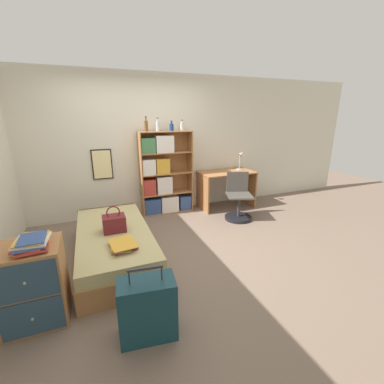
{
  "coord_description": "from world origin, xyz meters",
  "views": [
    {
      "loc": [
        -0.81,
        -3.23,
        1.87
      ],
      "look_at": [
        0.56,
        0.19,
        0.75
      ],
      "focal_mm": 24.0,
      "sensor_mm": 36.0,
      "label": 1
    }
  ],
  "objects_px": {
    "book_stack_on_bed": "(123,245)",
    "desk_lamp": "(241,157)",
    "suitcase": "(148,309)",
    "magazine_pile_on_dresser": "(32,243)",
    "bed": "(115,244)",
    "dresser": "(34,284)",
    "handbag": "(114,223)",
    "bottle_brown": "(158,126)",
    "bookcase": "(162,178)",
    "desk_chair": "(238,204)",
    "bottle_green": "(146,126)",
    "bottle_clear": "(172,127)",
    "bottle_blue": "(182,126)",
    "desk": "(226,183)"
  },
  "relations": [
    {
      "from": "bed",
      "to": "bottle_brown",
      "type": "bearing_deg",
      "value": 54.57
    },
    {
      "from": "suitcase",
      "to": "bottle_green",
      "type": "bearing_deg",
      "value": 76.76
    },
    {
      "from": "bookcase",
      "to": "desk",
      "type": "relative_size",
      "value": 1.42
    },
    {
      "from": "suitcase",
      "to": "magazine_pile_on_dresser",
      "type": "relative_size",
      "value": 1.83
    },
    {
      "from": "dresser",
      "to": "bookcase",
      "type": "bearing_deg",
      "value": 50.74
    },
    {
      "from": "handbag",
      "to": "dresser",
      "type": "distance_m",
      "value": 1.14
    },
    {
      "from": "suitcase",
      "to": "desk_chair",
      "type": "height_order",
      "value": "desk_chair"
    },
    {
      "from": "handbag",
      "to": "bottle_clear",
      "type": "relative_size",
      "value": 1.86
    },
    {
      "from": "bottle_brown",
      "to": "bottle_clear",
      "type": "bearing_deg",
      "value": -7.88
    },
    {
      "from": "bottle_green",
      "to": "bottle_brown",
      "type": "distance_m",
      "value": 0.24
    },
    {
      "from": "bottle_blue",
      "to": "desk_chair",
      "type": "height_order",
      "value": "bottle_blue"
    },
    {
      "from": "bed",
      "to": "bookcase",
      "type": "xyz_separation_m",
      "value": [
        1.06,
        1.4,
        0.5
      ]
    },
    {
      "from": "suitcase",
      "to": "desk_lamp",
      "type": "xyz_separation_m",
      "value": [
        2.6,
        2.73,
        0.75
      ]
    },
    {
      "from": "bottle_green",
      "to": "suitcase",
      "type": "bearing_deg",
      "value": -103.24
    },
    {
      "from": "bookcase",
      "to": "desk_chair",
      "type": "bearing_deg",
      "value": -33.81
    },
    {
      "from": "book_stack_on_bed",
      "to": "bottle_clear",
      "type": "height_order",
      "value": "bottle_clear"
    },
    {
      "from": "bottle_clear",
      "to": "bottle_green",
      "type": "bearing_deg",
      "value": -175.68
    },
    {
      "from": "bottle_blue",
      "to": "desk_lamp",
      "type": "distance_m",
      "value": 1.41
    },
    {
      "from": "magazine_pile_on_dresser",
      "to": "bookcase",
      "type": "distance_m",
      "value": 2.9
    },
    {
      "from": "bed",
      "to": "bookcase",
      "type": "relative_size",
      "value": 1.23
    },
    {
      "from": "desk_lamp",
      "to": "desk_chair",
      "type": "bearing_deg",
      "value": -123.05
    },
    {
      "from": "desk_lamp",
      "to": "book_stack_on_bed",
      "type": "bearing_deg",
      "value": -145.52
    },
    {
      "from": "bed",
      "to": "handbag",
      "type": "xyz_separation_m",
      "value": [
        0.02,
        -0.06,
        0.32
      ]
    },
    {
      "from": "bottle_green",
      "to": "desk",
      "type": "relative_size",
      "value": 0.23
    },
    {
      "from": "handbag",
      "to": "bottle_brown",
      "type": "xyz_separation_m",
      "value": [
        1.01,
        1.5,
        1.14
      ]
    },
    {
      "from": "handbag",
      "to": "bottle_green",
      "type": "height_order",
      "value": "bottle_green"
    },
    {
      "from": "desk_chair",
      "to": "desk",
      "type": "bearing_deg",
      "value": 80.89
    },
    {
      "from": "book_stack_on_bed",
      "to": "desk_lamp",
      "type": "distance_m",
      "value": 3.3
    },
    {
      "from": "dresser",
      "to": "desk_lamp",
      "type": "xyz_separation_m",
      "value": [
        3.52,
        2.15,
        0.65
      ]
    },
    {
      "from": "handbag",
      "to": "desk_chair",
      "type": "bearing_deg",
      "value": 15.98
    },
    {
      "from": "book_stack_on_bed",
      "to": "bottle_blue",
      "type": "bearing_deg",
      "value": 53.95
    },
    {
      "from": "bottle_clear",
      "to": "bottle_blue",
      "type": "xyz_separation_m",
      "value": [
        0.21,
        0.01,
        0.0
      ]
    },
    {
      "from": "desk",
      "to": "suitcase",
      "type": "bearing_deg",
      "value": -130.06
    },
    {
      "from": "desk",
      "to": "desk_chair",
      "type": "bearing_deg",
      "value": -99.11
    },
    {
      "from": "magazine_pile_on_dresser",
      "to": "bed",
      "type": "bearing_deg",
      "value": 50.43
    },
    {
      "from": "handbag",
      "to": "magazine_pile_on_dresser",
      "type": "xyz_separation_m",
      "value": [
        -0.75,
        -0.82,
        0.27
      ]
    },
    {
      "from": "bed",
      "to": "dresser",
      "type": "distance_m",
      "value": 1.17
    },
    {
      "from": "handbag",
      "to": "bottle_blue",
      "type": "height_order",
      "value": "bottle_blue"
    },
    {
      "from": "dresser",
      "to": "magazine_pile_on_dresser",
      "type": "xyz_separation_m",
      "value": [
        0.05,
        -0.03,
        0.42
      ]
    },
    {
      "from": "bed",
      "to": "desk_lamp",
      "type": "bearing_deg",
      "value": 25.35
    },
    {
      "from": "bottle_green",
      "to": "desk_lamp",
      "type": "height_order",
      "value": "bottle_green"
    },
    {
      "from": "bed",
      "to": "suitcase",
      "type": "height_order",
      "value": "suitcase"
    },
    {
      "from": "suitcase",
      "to": "desk_lamp",
      "type": "bearing_deg",
      "value": 46.37
    },
    {
      "from": "bookcase",
      "to": "bottle_green",
      "type": "distance_m",
      "value": 1.01
    },
    {
      "from": "bottle_green",
      "to": "bed",
      "type": "bearing_deg",
      "value": -120.19
    },
    {
      "from": "handbag",
      "to": "bottle_green",
      "type": "xyz_separation_m",
      "value": [
        0.78,
        1.43,
        1.15
      ]
    },
    {
      "from": "bottle_brown",
      "to": "desk_lamp",
      "type": "height_order",
      "value": "bottle_brown"
    },
    {
      "from": "desk",
      "to": "bottle_clear",
      "type": "bearing_deg",
      "value": 171.13
    },
    {
      "from": "desk_chair",
      "to": "bottle_brown",
      "type": "bearing_deg",
      "value": 145.57
    },
    {
      "from": "handbag",
      "to": "bottle_clear",
      "type": "xyz_separation_m",
      "value": [
        1.26,
        1.47,
        1.12
      ]
    }
  ]
}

